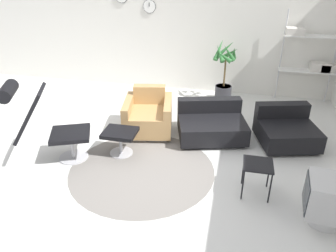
{
  "coord_description": "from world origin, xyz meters",
  "views": [
    {
      "loc": [
        1.23,
        -4.16,
        2.76
      ],
      "look_at": [
        0.31,
        0.02,
        0.55
      ],
      "focal_mm": 35.0,
      "sensor_mm": 36.0,
      "label": 1
    }
  ],
  "objects_px": {
    "armchair_red": "(148,116)",
    "couch_low": "(211,125)",
    "couch_second": "(286,131)",
    "lounge_chair": "(40,118)",
    "shelf_unit": "(312,56)",
    "side_table": "(258,168)",
    "crt_television": "(328,200)",
    "potted_plant": "(224,77)",
    "ottoman": "(120,136)"
  },
  "relations": [
    {
      "from": "armchair_red",
      "to": "couch_low",
      "type": "distance_m",
      "value": 1.1
    },
    {
      "from": "armchair_red",
      "to": "couch_second",
      "type": "bearing_deg",
      "value": 171.51
    },
    {
      "from": "lounge_chair",
      "to": "shelf_unit",
      "type": "bearing_deg",
      "value": 105.34
    },
    {
      "from": "side_table",
      "to": "crt_television",
      "type": "xyz_separation_m",
      "value": [
        0.77,
        -0.38,
        -0.07
      ]
    },
    {
      "from": "crt_television",
      "to": "potted_plant",
      "type": "bearing_deg",
      "value": 27.36
    },
    {
      "from": "couch_low",
      "to": "crt_television",
      "type": "height_order",
      "value": "same"
    },
    {
      "from": "couch_second",
      "to": "armchair_red",
      "type": "bearing_deg",
      "value": -12.83
    },
    {
      "from": "couch_second",
      "to": "crt_television",
      "type": "height_order",
      "value": "same"
    },
    {
      "from": "ottoman",
      "to": "couch_second",
      "type": "relative_size",
      "value": 0.47
    },
    {
      "from": "armchair_red",
      "to": "couch_low",
      "type": "bearing_deg",
      "value": 170.88
    },
    {
      "from": "shelf_unit",
      "to": "couch_low",
      "type": "bearing_deg",
      "value": -132.5
    },
    {
      "from": "ottoman",
      "to": "crt_television",
      "type": "height_order",
      "value": "crt_television"
    },
    {
      "from": "lounge_chair",
      "to": "crt_television",
      "type": "distance_m",
      "value": 3.89
    },
    {
      "from": "lounge_chair",
      "to": "ottoman",
      "type": "distance_m",
      "value": 1.18
    },
    {
      "from": "potted_plant",
      "to": "crt_television",
      "type": "bearing_deg",
      "value": -68.03
    },
    {
      "from": "couch_second",
      "to": "potted_plant",
      "type": "height_order",
      "value": "potted_plant"
    },
    {
      "from": "lounge_chair",
      "to": "side_table",
      "type": "bearing_deg",
      "value": 65.0
    },
    {
      "from": "couch_low",
      "to": "ottoman",
      "type": "bearing_deg",
      "value": 18.0
    },
    {
      "from": "lounge_chair",
      "to": "ottoman",
      "type": "height_order",
      "value": "lounge_chair"
    },
    {
      "from": "side_table",
      "to": "shelf_unit",
      "type": "distance_m",
      "value": 3.57
    },
    {
      "from": "armchair_red",
      "to": "crt_television",
      "type": "distance_m",
      "value": 3.13
    },
    {
      "from": "lounge_chair",
      "to": "side_table",
      "type": "xyz_separation_m",
      "value": [
        3.06,
        -0.12,
        -0.33
      ]
    },
    {
      "from": "couch_low",
      "to": "side_table",
      "type": "bearing_deg",
      "value": 102.24
    },
    {
      "from": "lounge_chair",
      "to": "shelf_unit",
      "type": "relative_size",
      "value": 0.66
    },
    {
      "from": "couch_second",
      "to": "crt_television",
      "type": "xyz_separation_m",
      "value": [
        0.27,
        -1.84,
        0.1
      ]
    },
    {
      "from": "couch_low",
      "to": "potted_plant",
      "type": "bearing_deg",
      "value": -107.73
    },
    {
      "from": "couch_low",
      "to": "armchair_red",
      "type": "bearing_deg",
      "value": -13.47
    },
    {
      "from": "armchair_red",
      "to": "couch_second",
      "type": "distance_m",
      "value": 2.32
    },
    {
      "from": "couch_low",
      "to": "shelf_unit",
      "type": "xyz_separation_m",
      "value": [
        1.78,
        1.94,
        0.79
      ]
    },
    {
      "from": "lounge_chair",
      "to": "shelf_unit",
      "type": "xyz_separation_m",
      "value": [
        4.12,
        3.23,
        0.29
      ]
    },
    {
      "from": "potted_plant",
      "to": "shelf_unit",
      "type": "xyz_separation_m",
      "value": [
        1.7,
        0.24,
        0.49
      ]
    },
    {
      "from": "ottoman",
      "to": "couch_second",
      "type": "xyz_separation_m",
      "value": [
        2.54,
        0.91,
        -0.08
      ]
    },
    {
      "from": "side_table",
      "to": "crt_television",
      "type": "distance_m",
      "value": 0.86
    },
    {
      "from": "side_table",
      "to": "shelf_unit",
      "type": "height_order",
      "value": "shelf_unit"
    },
    {
      "from": "couch_low",
      "to": "side_table",
      "type": "height_order",
      "value": "couch_low"
    },
    {
      "from": "armchair_red",
      "to": "side_table",
      "type": "height_order",
      "value": "armchair_red"
    },
    {
      "from": "side_table",
      "to": "couch_low",
      "type": "bearing_deg",
      "value": 117.18
    },
    {
      "from": "couch_low",
      "to": "side_table",
      "type": "xyz_separation_m",
      "value": [
        0.72,
        -1.4,
        0.18
      ]
    },
    {
      "from": "potted_plant",
      "to": "lounge_chair",
      "type": "bearing_deg",
      "value": -129.04
    },
    {
      "from": "ottoman",
      "to": "potted_plant",
      "type": "distance_m",
      "value": 2.93
    },
    {
      "from": "armchair_red",
      "to": "couch_low",
      "type": "relative_size",
      "value": 0.78
    },
    {
      "from": "lounge_chair",
      "to": "shelf_unit",
      "type": "distance_m",
      "value": 5.24
    },
    {
      "from": "ottoman",
      "to": "couch_low",
      "type": "relative_size",
      "value": 0.39
    },
    {
      "from": "couch_second",
      "to": "crt_television",
      "type": "distance_m",
      "value": 1.87
    },
    {
      "from": "ottoman",
      "to": "side_table",
      "type": "height_order",
      "value": "side_table"
    },
    {
      "from": "lounge_chair",
      "to": "couch_second",
      "type": "bearing_deg",
      "value": 87.87
    },
    {
      "from": "crt_television",
      "to": "shelf_unit",
      "type": "distance_m",
      "value": 3.8
    },
    {
      "from": "ottoman",
      "to": "couch_second",
      "type": "height_order",
      "value": "couch_second"
    },
    {
      "from": "lounge_chair",
      "to": "couch_low",
      "type": "xyz_separation_m",
      "value": [
        2.34,
        1.28,
        -0.5
      ]
    },
    {
      "from": "armchair_red",
      "to": "potted_plant",
      "type": "height_order",
      "value": "potted_plant"
    }
  ]
}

